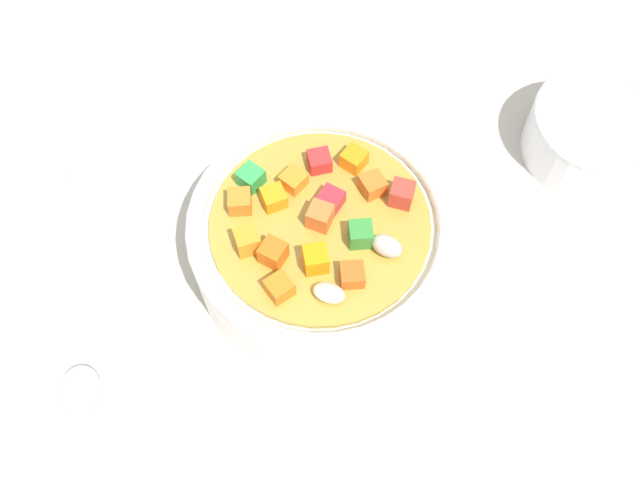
{
  "coord_description": "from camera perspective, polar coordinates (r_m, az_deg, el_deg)",
  "views": [
    {
      "loc": [
        9.93,
        -19.78,
        43.29
      ],
      "look_at": [
        0.0,
        0.0,
        2.83
      ],
      "focal_mm": 39.77,
      "sensor_mm": 36.0,
      "label": 1
    }
  ],
  "objects": [
    {
      "name": "ground_plane",
      "position": [
        0.5,
        0.0,
        -2.13
      ],
      "size": [
        140.0,
        140.0,
        2.0
      ],
      "primitive_type": "cube",
      "color": "#BAB2A0"
    },
    {
      "name": "soup_bowl_main",
      "position": [
        0.46,
        -0.01,
        0.12
      ],
      "size": [
        16.82,
        16.82,
        6.71
      ],
      "color": "white",
      "rests_on": "ground_plane"
    },
    {
      "name": "spoon",
      "position": [
        0.49,
        -18.95,
        -5.61
      ],
      "size": [
        12.9,
        15.85,
        1.0
      ],
      "rotation": [
        0.0,
        0.0,
        5.38
      ],
      "color": "silver",
      "rests_on": "ground_plane"
    },
    {
      "name": "side_bowl_small",
      "position": [
        0.55,
        21.26,
        8.05
      ],
      "size": [
        9.73,
        9.73,
        4.37
      ],
      "color": "white",
      "rests_on": "ground_plane"
    }
  ]
}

